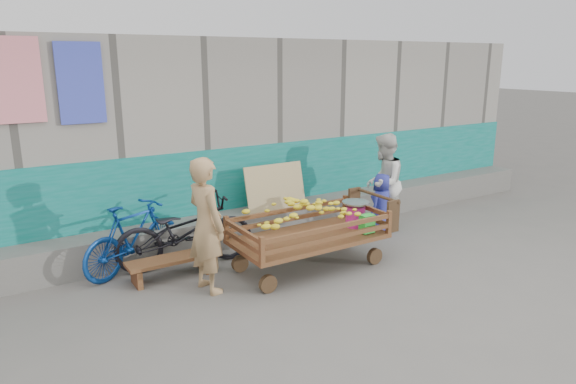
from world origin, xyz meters
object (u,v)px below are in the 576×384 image
bench (171,263)px  vendor_man (206,225)px  banana_cart (307,223)px  bicycle_blue (133,237)px  woman (383,183)px  child (381,204)px  bicycle_dark (185,232)px

bench → vendor_man: size_ratio=0.68×
banana_cart → vendor_man: vendor_man is taller
bicycle_blue → banana_cart: bearing=-144.4°
vendor_man → woman: (3.28, 0.58, -0.03)m
banana_cart → bicycle_blue: size_ratio=1.42×
woman → child: (-0.16, -0.15, -0.30)m
banana_cart → vendor_man: size_ratio=1.35×
banana_cart → bench: (-1.62, 0.65, -0.43)m
woman → bicycle_dark: size_ratio=0.85×
bench → bicycle_blue: bicycle_blue is taller
vendor_man → bicycle_dark: (0.05, 0.84, -0.33)m
banana_cart → bicycle_dark: (-1.31, 0.93, -0.15)m
vendor_man → bicycle_dark: bearing=-11.9°
child → vendor_man: bearing=-9.8°
child → bicycle_blue: 3.75m
vendor_man → bicycle_dark: size_ratio=0.88×
vendor_man → woman: size_ratio=1.03×
woman → bench: bearing=-35.0°
woman → bicycle_blue: (-3.86, 0.46, -0.32)m
vendor_man → bicycle_blue: bearing=20.6°
bicycle_dark → vendor_man: bearing=-174.8°
banana_cart → bench: bearing=158.2°
woman → bicycle_blue: bearing=-42.2°
child → bicycle_blue: (-3.70, 0.60, -0.03)m
bicycle_dark → banana_cart: bearing=-117.1°
woman → bicycle_dark: bearing=-40.0°
bench → bicycle_dark: bicycle_dark is taller
woman → child: bearing=7.2°
bench → bicycle_blue: 0.63m
bicycle_dark → bicycle_blue: size_ratio=1.19×
bench → child: 3.40m
woman → child: 0.37m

